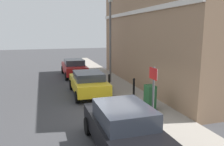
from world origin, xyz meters
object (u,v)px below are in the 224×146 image
car_black (124,128)px  utility_cabinet (150,98)px  bollard_far_kerb (109,82)px  bollard_near_cabinet (134,87)px  lamppost (110,38)px  car_yellow (88,82)px  car_red (74,67)px  street_sign (153,88)px

car_black → utility_cabinet: 3.78m
car_black → bollard_far_kerb: 6.85m
bollard_near_cabinet → car_black: bearing=-115.9°
bollard_far_kerb → utility_cabinet: bearing=-76.9°
utility_cabinet → lamppost: bearing=91.0°
car_black → lamppost: lamppost is taller
car_black → bollard_near_cabinet: car_black is taller
utility_cabinet → car_yellow: bearing=119.3°
car_red → bollard_near_cabinet: bearing=-163.1°
bollard_near_cabinet → lamppost: (-0.21, 3.85, 2.60)m
car_black → utility_cabinet: (2.38, 2.94, -0.11)m
bollard_near_cabinet → car_red: bearing=107.0°
bollard_near_cabinet → utility_cabinet: bearing=-92.6°
car_black → bollard_far_kerb: size_ratio=4.05×
lamppost → bollard_far_kerb: bearing=-108.5°
car_red → bollard_near_cabinet: car_red is taller
utility_cabinet → street_sign: bearing=-113.8°
car_yellow → lamppost: (2.04, 2.22, 2.57)m
car_black → bollard_far_kerb: bearing=-12.9°
utility_cabinet → lamppost: lamppost is taller
car_red → car_yellow: bearing=-179.6°
car_black → lamppost: (2.28, 8.97, 2.51)m
utility_cabinet → street_sign: size_ratio=0.50×
car_red → bollard_near_cabinet: (2.30, -7.50, -0.04)m
lamppost → street_sign: bearing=-94.7°
car_yellow → bollard_far_kerb: 1.28m
car_red → utility_cabinet: bearing=-167.4°
car_red → street_sign: size_ratio=1.84×
car_red → street_sign: bearing=-172.9°
car_yellow → lamppost: lamppost is taller
car_yellow → street_sign: street_sign is taller
utility_cabinet → bollard_near_cabinet: bearing=87.4°
car_red → utility_cabinet: 9.93m
lamppost → car_red: bearing=119.8°
car_yellow → street_sign: (1.40, -5.51, 0.92)m
utility_cabinet → lamppost: size_ratio=0.20×
street_sign → car_red: bearing=97.3°
lamppost → bollard_near_cabinet: bearing=-86.9°
car_black → bollard_near_cabinet: bearing=-26.0°
car_yellow → bollard_far_kerb: bearing=-92.4°
car_black → street_sign: (1.64, 1.25, 0.87)m
car_red → bollard_far_kerb: 6.08m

